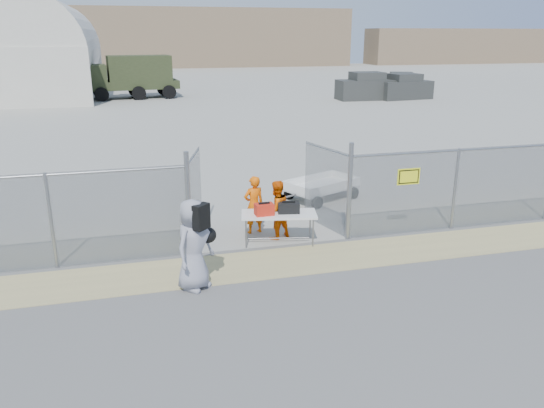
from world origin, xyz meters
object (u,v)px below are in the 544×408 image
object	(u,v)px
visitor	(194,245)
security_worker_right	(276,210)
folding_table	(279,228)
utility_trailer	(321,188)
security_worker_left	(254,205)

from	to	relation	value
visitor	security_worker_right	bearing A→B (deg)	0.79
folding_table	utility_trailer	xyz separation A→B (m)	(2.29, 3.25, -0.04)
security_worker_right	visitor	size ratio (longest dim) A/B	0.80
utility_trailer	folding_table	bearing A→B (deg)	-149.77
security_worker_right	visitor	xyz separation A→B (m)	(-2.35, -2.29, 0.20)
visitor	utility_trailer	distance (m)	6.98
security_worker_right	utility_trailer	xyz separation A→B (m)	(2.27, 2.90, -0.41)
folding_table	security_worker_right	world-z (taller)	security_worker_right
security_worker_left	visitor	world-z (taller)	visitor
utility_trailer	security_worker_left	bearing A→B (deg)	-163.31
folding_table	visitor	world-z (taller)	visitor
security_worker_right	utility_trailer	distance (m)	3.71
security_worker_left	security_worker_right	size ratio (longest dim) A/B	1.02
security_worker_left	security_worker_right	world-z (taller)	security_worker_left
visitor	security_worker_left	bearing A→B (deg)	12.56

